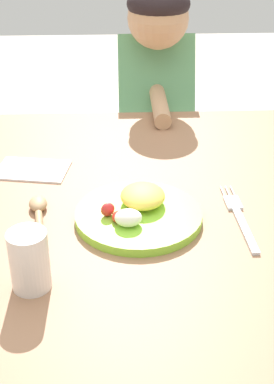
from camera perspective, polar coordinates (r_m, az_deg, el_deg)
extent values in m
cube|color=#96694B|center=(1.07, -4.84, -2.36)|extent=(1.14, 0.95, 0.03)
cube|color=olive|center=(1.64, 12.88, -5.17)|extent=(0.06, 0.06, 0.67)
cylinder|color=#8BD137|center=(1.02, 0.15, -2.44)|extent=(0.24, 0.24, 0.02)
ellipsoid|color=#F8D24D|center=(1.03, 0.60, -0.40)|extent=(0.08, 0.09, 0.03)
ellipsoid|color=red|center=(1.00, -3.04, -1.82)|extent=(0.03, 0.03, 0.03)
ellipsoid|color=red|center=(0.99, -2.01, -2.55)|extent=(0.02, 0.03, 0.02)
ellipsoid|color=white|center=(0.97, -0.90, -2.67)|extent=(0.05, 0.04, 0.03)
cube|color=silver|center=(1.01, 11.13, -3.90)|extent=(0.02, 0.14, 0.01)
cube|color=silver|center=(1.09, 9.87, -1.12)|extent=(0.03, 0.05, 0.01)
cylinder|color=silver|center=(1.12, 9.85, 0.07)|extent=(0.01, 0.04, 0.00)
cylinder|color=silver|center=(1.12, 9.34, 0.05)|extent=(0.01, 0.04, 0.00)
cylinder|color=silver|center=(1.12, 8.84, 0.03)|extent=(0.01, 0.04, 0.00)
cylinder|color=tan|center=(0.98, -9.94, -4.76)|extent=(0.04, 0.17, 0.01)
ellipsoid|color=tan|center=(1.07, -10.20, -1.26)|extent=(0.04, 0.05, 0.02)
cylinder|color=silver|center=(0.86, -11.05, -6.95)|extent=(0.06, 0.06, 0.10)
cube|color=#483859|center=(1.87, 1.58, -1.36)|extent=(0.21, 0.14, 0.57)
cube|color=#599966|center=(1.63, 1.92, 10.51)|extent=(0.21, 0.22, 0.33)
sphere|color=tan|center=(1.52, 2.20, 17.52)|extent=(0.16, 0.16, 0.16)
ellipsoid|color=black|center=(1.51, 2.23, 18.87)|extent=(0.17, 0.17, 0.09)
cylinder|color=tan|center=(1.48, 2.37, 8.90)|extent=(0.04, 0.22, 0.04)
cube|color=white|center=(1.21, -10.75, 2.28)|extent=(0.17, 0.12, 0.00)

